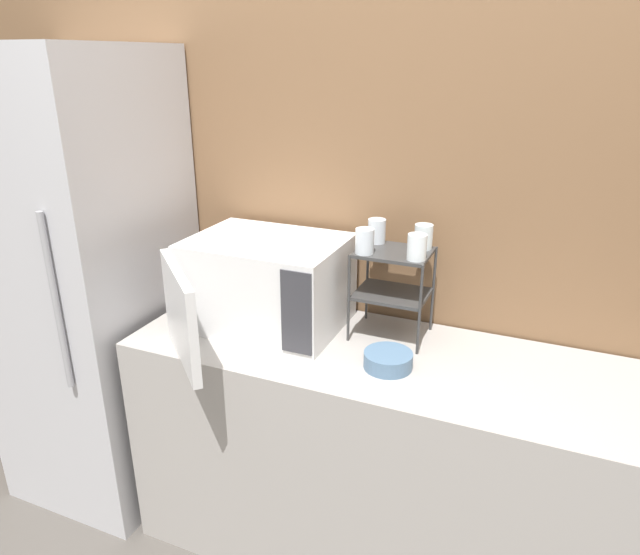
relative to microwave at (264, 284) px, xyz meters
The scene contains 10 objects.
wall_back 0.69m from the microwave, 27.51° to the left, with size 8.00×0.06×2.60m.
counter 0.84m from the microwave, ahead, with size 1.98×0.62×0.89m.
microwave is the anchor object (origin of this frame).
dish_rack 0.48m from the microwave, 12.17° to the left, with size 0.27×0.21×0.33m.
glass_front_left 0.43m from the microwave, ahead, with size 0.06×0.06×0.09m.
glass_back_right 0.61m from the microwave, 16.63° to the left, with size 0.06×0.06×0.09m.
glass_front_right 0.60m from the microwave, ahead, with size 0.06×0.06×0.09m.
glass_back_left 0.46m from the microwave, 23.91° to the left, with size 0.06×0.06×0.09m.
bowl 0.56m from the microwave, 13.84° to the right, with size 0.16×0.16×0.05m.
refrigerator 0.80m from the microwave, behind, with size 0.66×0.70×1.90m.
Camera 1 is at (0.40, -1.38, 1.85)m, focal length 32.00 mm.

